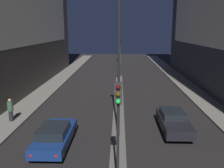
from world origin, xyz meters
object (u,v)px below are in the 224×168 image
traffic_light_near (118,113)px  car_left_lane (55,136)px  street_lamp (119,37)px  traffic_light_mid (119,69)px  car_right_lane (173,121)px  pedestrian_on_left_sidewalk (10,109)px  traffic_light_far (119,56)px

traffic_light_near → car_left_lane: (-3.81, 4.09, -2.89)m
street_lamp → car_left_lane: (-3.81, -1.43, -5.76)m
traffic_light_mid → car_right_lane: traffic_light_mid is taller
traffic_light_mid → car_right_lane: bearing=-49.7°
car_right_lane → street_lamp: bearing=-162.7°
traffic_light_near → car_left_lane: bearing=133.0°
street_lamp → car_left_lane: bearing=-159.5°
car_left_lane → pedestrian_on_left_sidewalk: bearing=138.5°
traffic_light_near → car_left_lane: size_ratio=0.99×
traffic_light_near → pedestrian_on_left_sidewalk: 11.64m
traffic_light_near → pedestrian_on_left_sidewalk: (-8.14, 7.91, -2.56)m
traffic_light_far → pedestrian_on_left_sidewalk: 16.56m
traffic_light_far → pedestrian_on_left_sidewalk: traffic_light_far is taller
traffic_light_near → traffic_light_far: size_ratio=1.00×
pedestrian_on_left_sidewalk → car_left_lane: bearing=-41.5°
traffic_light_near → traffic_light_mid: size_ratio=1.00×
street_lamp → car_left_lane: 7.05m
traffic_light_near → car_right_lane: size_ratio=1.03×
traffic_light_far → street_lamp: bearing=-90.0°
traffic_light_near → street_lamp: bearing=90.0°
car_right_lane → pedestrian_on_left_sidewalk: size_ratio=2.63×
traffic_light_near → car_right_lane: bearing=60.4°
traffic_light_mid → car_left_lane: bearing=-118.2°
traffic_light_near → traffic_light_mid: same height
traffic_light_near → street_lamp: (0.00, 5.52, 2.87)m
car_right_lane → car_left_lane: bearing=-161.1°
traffic_light_far → pedestrian_on_left_sidewalk: (-8.14, -14.19, -2.56)m
car_right_lane → traffic_light_far: bearing=103.9°
street_lamp → car_right_lane: 7.00m
traffic_light_mid → traffic_light_far: size_ratio=1.00×
pedestrian_on_left_sidewalk → traffic_light_near: bearing=-44.2°
car_left_lane → car_right_lane: 8.06m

